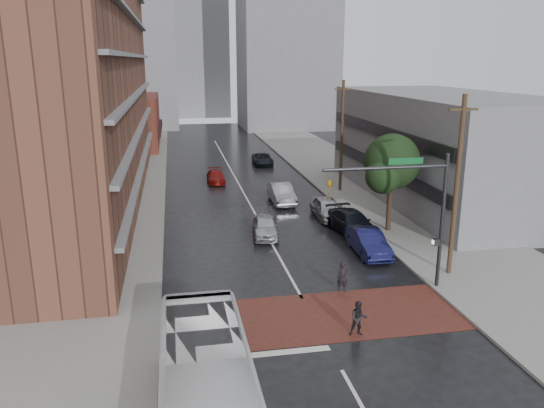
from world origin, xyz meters
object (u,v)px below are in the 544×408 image
car_parked_far (327,208)px  car_travel_c (216,176)px  pedestrian_a (343,277)px  car_travel_b (282,194)px  car_parked_near (368,242)px  car_parked_mid (352,223)px  car_travel_a (265,226)px  suv_travel (263,159)px  pedestrian_b (359,319)px

car_parked_far → car_travel_c: bearing=118.8°
pedestrian_a → car_travel_b: 17.93m
car_parked_near → car_parked_mid: 4.09m
car_travel_a → suv_travel: bearing=87.6°
pedestrian_b → suv_travel: (2.40, 39.47, -0.15)m
pedestrian_b → car_parked_far: 17.88m
car_parked_near → car_parked_far: size_ratio=1.01×
pedestrian_b → car_parked_mid: 14.25m
car_travel_c → car_parked_mid: bearing=-65.8°
car_travel_c → car_parked_far: (7.31, -13.76, 0.20)m
car_travel_a → suv_travel: (4.10, 25.40, -0.06)m
car_parked_mid → car_travel_c: bearing=107.4°
car_travel_a → car_travel_c: (-1.94, 17.18, -0.12)m
pedestrian_b → car_travel_a: 14.18m
car_travel_a → car_parked_near: (5.70, -4.59, 0.06)m
suv_travel → car_parked_far: car_parked_far is taller
car_travel_b → car_travel_c: bearing=118.5°
pedestrian_b → car_travel_b: 22.46m
car_travel_a → car_travel_b: bearing=77.9°
suv_travel → car_parked_far: 22.01m
suv_travel → car_parked_mid: 25.98m
pedestrian_a → suv_travel: (1.68, 34.97, -0.17)m
pedestrian_b → car_travel_b: car_travel_b is taller
car_parked_near → car_parked_mid: size_ratio=0.88×
car_travel_b → car_parked_near: size_ratio=1.05×
pedestrian_a → car_parked_far: bearing=88.9°
car_travel_b → car_parked_mid: (3.21, -8.87, -0.04)m
car_travel_b → suv_travel: size_ratio=1.06×
car_travel_a → car_travel_b: (2.85, 8.35, 0.10)m
pedestrian_a → car_travel_b: size_ratio=0.33×
car_travel_b → car_parked_far: car_travel_b is taller
car_parked_far → suv_travel: bearing=94.0°
pedestrian_b → car_parked_mid: pedestrian_b is taller
pedestrian_a → car_parked_mid: pedestrian_a is taller
car_travel_a → car_travel_b: 8.83m
car_parked_mid → car_travel_b: bearing=102.9°
car_parked_mid → pedestrian_a: bearing=-118.9°
car_parked_mid → car_parked_far: bearing=93.1°
pedestrian_b → car_parked_far: size_ratio=0.34×
car_travel_c → car_parked_far: size_ratio=0.88×
car_travel_a → car_parked_near: car_parked_near is taller
suv_travel → car_parked_mid: size_ratio=0.87×
car_travel_c → car_travel_a: bearing=-83.7°
car_parked_far → pedestrian_b: bearing=-101.1°
pedestrian_b → car_parked_far: bearing=85.5°
pedestrian_b → suv_travel: size_ratio=0.34×
pedestrian_b → car_parked_near: (4.00, 9.49, -0.03)m
car_travel_a → car_parked_mid: size_ratio=0.78×
pedestrian_b → car_travel_c: pedestrian_b is taller
car_travel_a → pedestrian_a: bearing=-69.0°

